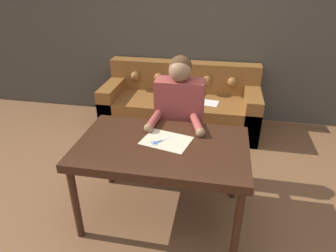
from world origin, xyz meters
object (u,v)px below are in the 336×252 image
object	(u,v)px
dining_table	(162,152)
scissors	(159,142)
couch	(181,105)
person	(179,121)

from	to	relation	value
dining_table	scissors	xyz separation A→B (m)	(-0.03, 0.03, 0.08)
couch	person	xyz separation A→B (m)	(0.15, -1.17, 0.36)
couch	person	distance (m)	1.23
scissors	couch	bearing A→B (deg)	92.38
couch	person	size ratio (longest dim) A/B	1.59
dining_table	person	size ratio (longest dim) A/B	1.05
couch	person	bearing A→B (deg)	-82.70
dining_table	person	bearing A→B (deg)	84.91
dining_table	couch	xyz separation A→B (m)	(-0.10, 1.75, -0.36)
couch	dining_table	bearing A→B (deg)	-86.78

